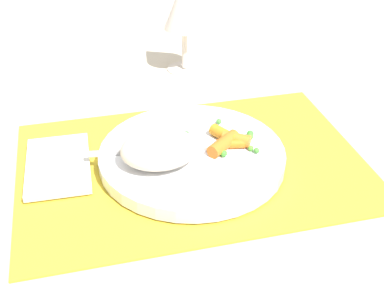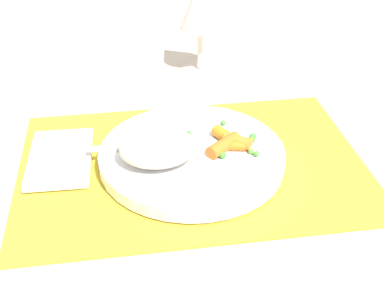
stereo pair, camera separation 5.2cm
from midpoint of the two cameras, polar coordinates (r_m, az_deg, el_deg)
name	(u,v)px [view 1 (the left image)]	position (r m, az deg, el deg)	size (l,w,h in m)	color
ground_plane	(192,165)	(0.69, -2.14, -2.41)	(2.40, 2.40, 0.00)	beige
placemat	(192,163)	(0.69, -2.15, -2.21)	(0.46, 0.31, 0.01)	gold
plate	(192,156)	(0.68, -2.17, -1.39)	(0.25, 0.25, 0.02)	white
rice_mound	(159,149)	(0.65, -5.93, -0.60)	(0.10, 0.08, 0.04)	beige
carrot_portion	(228,141)	(0.68, 1.83, 0.32)	(0.07, 0.07, 0.02)	orange
pea_scatter	(231,139)	(0.69, 2.18, 0.46)	(0.09, 0.09, 0.01)	green
fork	(173,149)	(0.67, -4.27, -0.67)	(0.18, 0.04, 0.01)	silver
wine_glass	(184,6)	(0.91, -2.56, 15.02)	(0.07, 0.07, 0.17)	silver
napkin	(58,165)	(0.70, -16.70, -2.30)	(0.08, 0.13, 0.01)	white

